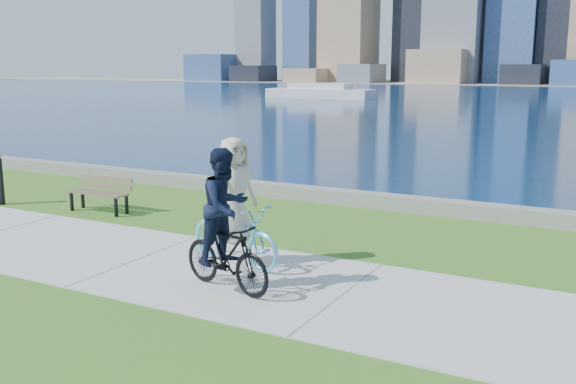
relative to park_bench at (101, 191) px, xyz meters
The scene contains 9 objects.
ground 4.38m from the park_bench, 37.14° to the right, with size 320.00×320.00×0.00m, color #306119.
concrete_path 4.38m from the park_bench, 37.14° to the right, with size 80.00×3.50×0.02m, color #A8A8A3.
seawall 4.99m from the park_bench, 45.84° to the left, with size 90.00×0.50×0.35m, color slate.
bay_water 69.46m from the park_bench, 87.14° to the left, with size 320.00×131.00×0.01m, color #0C274D.
ferry_near 57.31m from the park_bench, 110.20° to the left, with size 12.01×3.43×1.63m.
park_bench is the anchor object (origin of this frame).
bollard_lamp 2.90m from the park_bench, 167.95° to the right, with size 0.22×0.22×1.38m.
cyclist_woman 5.57m from the park_bench, 21.70° to the right, with size 1.19×2.20×2.25m.
cyclist_man 6.65m from the park_bench, 29.37° to the right, with size 0.95×1.90×2.23m.
Camera 1 is at (7.68, -8.57, 3.44)m, focal length 40.00 mm.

